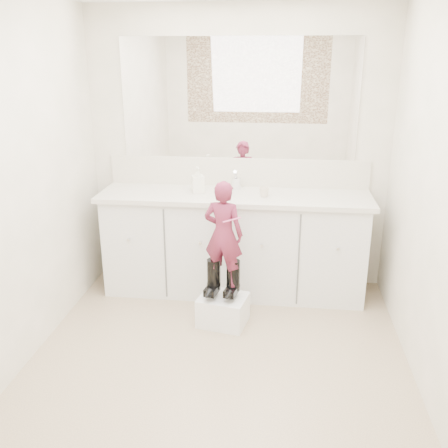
# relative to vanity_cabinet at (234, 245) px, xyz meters

# --- Properties ---
(floor) EXTENTS (3.00, 3.00, 0.00)m
(floor) POSITION_rel_vanity_cabinet_xyz_m (0.00, -1.23, -0.42)
(floor) COLOR #887059
(floor) RESTS_ON ground
(wall_back) EXTENTS (2.60, 0.00, 2.60)m
(wall_back) POSITION_rel_vanity_cabinet_xyz_m (0.00, 0.27, 0.77)
(wall_back) COLOR beige
(wall_back) RESTS_ON floor
(wall_front) EXTENTS (2.60, 0.00, 2.60)m
(wall_front) POSITION_rel_vanity_cabinet_xyz_m (0.00, -2.73, 0.77)
(wall_front) COLOR beige
(wall_front) RESTS_ON floor
(wall_left) EXTENTS (0.00, 3.00, 3.00)m
(wall_left) POSITION_rel_vanity_cabinet_xyz_m (-1.30, -1.23, 0.78)
(wall_left) COLOR beige
(wall_left) RESTS_ON floor
(wall_right) EXTENTS (0.00, 3.00, 3.00)m
(wall_right) POSITION_rel_vanity_cabinet_xyz_m (1.30, -1.23, 0.78)
(wall_right) COLOR beige
(wall_right) RESTS_ON floor
(vanity_cabinet) EXTENTS (2.20, 0.55, 0.85)m
(vanity_cabinet) POSITION_rel_vanity_cabinet_xyz_m (0.00, 0.00, 0.00)
(vanity_cabinet) COLOR silver
(vanity_cabinet) RESTS_ON floor
(countertop) EXTENTS (2.28, 0.58, 0.04)m
(countertop) POSITION_rel_vanity_cabinet_xyz_m (0.00, -0.01, 0.45)
(countertop) COLOR beige
(countertop) RESTS_ON vanity_cabinet
(backsplash) EXTENTS (2.28, 0.03, 0.25)m
(backsplash) POSITION_rel_vanity_cabinet_xyz_m (0.00, 0.26, 0.59)
(backsplash) COLOR beige
(backsplash) RESTS_ON countertop
(mirror) EXTENTS (2.00, 0.02, 1.00)m
(mirror) POSITION_rel_vanity_cabinet_xyz_m (0.00, 0.26, 1.22)
(mirror) COLOR white
(mirror) RESTS_ON wall_back
(dot_panel) EXTENTS (2.00, 0.01, 1.20)m
(dot_panel) POSITION_rel_vanity_cabinet_xyz_m (0.00, -2.71, 1.22)
(dot_panel) COLOR #472819
(dot_panel) RESTS_ON wall_front
(faucet) EXTENTS (0.08, 0.08, 0.10)m
(faucet) POSITION_rel_vanity_cabinet_xyz_m (0.00, 0.15, 0.52)
(faucet) COLOR silver
(faucet) RESTS_ON countertop
(cup) EXTENTS (0.09, 0.09, 0.08)m
(cup) POSITION_rel_vanity_cabinet_xyz_m (0.25, -0.06, 0.50)
(cup) COLOR beige
(cup) RESTS_ON countertop
(soap_bottle) EXTENTS (0.13, 0.13, 0.22)m
(soap_bottle) POSITION_rel_vanity_cabinet_xyz_m (-0.31, -0.00, 0.57)
(soap_bottle) COLOR white
(soap_bottle) RESTS_ON countertop
(step_stool) EXTENTS (0.41, 0.36, 0.23)m
(step_stool) POSITION_rel_vanity_cabinet_xyz_m (-0.03, -0.60, -0.31)
(step_stool) COLOR white
(step_stool) RESTS_ON floor
(boot_left) EXTENTS (0.15, 0.22, 0.30)m
(boot_left) POSITION_rel_vanity_cabinet_xyz_m (-0.10, -0.58, -0.05)
(boot_left) COLOR black
(boot_left) RESTS_ON step_stool
(boot_right) EXTENTS (0.15, 0.22, 0.30)m
(boot_right) POSITION_rel_vanity_cabinet_xyz_m (0.05, -0.58, -0.05)
(boot_right) COLOR black
(boot_right) RESTS_ON step_stool
(toddler) EXTENTS (0.33, 0.25, 0.82)m
(toddler) POSITION_rel_vanity_cabinet_xyz_m (-0.03, -0.58, 0.31)
(toddler) COLOR #AC3463
(toddler) RESTS_ON step_stool
(toothbrush) EXTENTS (0.14, 0.04, 0.06)m
(toothbrush) POSITION_rel_vanity_cabinet_xyz_m (0.04, -0.66, 0.45)
(toothbrush) COLOR #EC5C99
(toothbrush) RESTS_ON toddler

